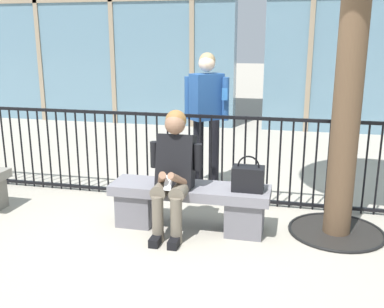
{
  "coord_description": "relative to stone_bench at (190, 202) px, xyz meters",
  "views": [
    {
      "loc": [
        0.99,
        -4.11,
        1.88
      ],
      "look_at": [
        0.0,
        0.1,
        0.75
      ],
      "focal_mm": 41.72,
      "sensor_mm": 36.0,
      "label": 1
    }
  ],
  "objects": [
    {
      "name": "ground_plane",
      "position": [
        0.0,
        0.0,
        -0.27
      ],
      "size": [
        60.0,
        60.0,
        0.0
      ],
      "primitive_type": "plane",
      "color": "#A8A091"
    },
    {
      "name": "plaza_railing",
      "position": [
        -0.0,
        0.79,
        0.25
      ],
      "size": [
        9.26,
        0.04,
        1.04
      ],
      "color": "black",
      "rests_on": "ground"
    },
    {
      "name": "handbag_on_bench",
      "position": [
        0.58,
        -0.01,
        0.3
      ],
      "size": [
        0.3,
        0.19,
        0.35
      ],
      "color": "black",
      "rests_on": "stone_bench"
    },
    {
      "name": "stone_bench",
      "position": [
        0.0,
        0.0,
        0.0
      ],
      "size": [
        1.6,
        0.44,
        0.45
      ],
      "color": "slate",
      "rests_on": "ground"
    },
    {
      "name": "seated_person_with_phone",
      "position": [
        -0.13,
        -0.13,
        0.38
      ],
      "size": [
        0.52,
        0.66,
        1.21
      ],
      "color": "#6B6051",
      "rests_on": "ground"
    },
    {
      "name": "bystander_at_railing",
      "position": [
        -0.08,
        1.24,
        0.73
      ],
      "size": [
        0.55,
        0.42,
        1.71
      ],
      "color": "black",
      "rests_on": "ground"
    }
  ]
}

